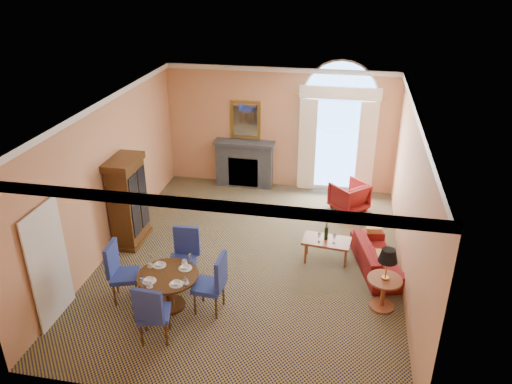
% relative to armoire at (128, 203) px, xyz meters
% --- Properties ---
extents(ground, '(7.50, 7.50, 0.00)m').
position_rel_armoire_xyz_m(ground, '(2.72, -0.21, -0.94)').
color(ground, '#161440').
rests_on(ground, ground).
extents(room_envelope, '(6.04, 7.52, 3.45)m').
position_rel_armoire_xyz_m(room_envelope, '(2.69, 0.45, 1.57)').
color(room_envelope, tan).
rests_on(room_envelope, ground).
extents(armoire, '(0.56, 0.99, 1.95)m').
position_rel_armoire_xyz_m(armoire, '(0.00, 0.00, 0.00)').
color(armoire, '#3A220D').
rests_on(armoire, ground).
extents(dining_table, '(1.08, 1.08, 0.88)m').
position_rel_armoire_xyz_m(dining_table, '(1.59, -2.01, -0.43)').
color(dining_table, '#3A220D').
rests_on(dining_table, ground).
extents(dining_chair_north, '(0.61, 0.61, 1.12)m').
position_rel_armoire_xyz_m(dining_chair_north, '(1.64, -1.19, -0.30)').
color(dining_chair_north, navy).
rests_on(dining_chair_north, ground).
extents(dining_chair_south, '(0.60, 0.60, 1.12)m').
position_rel_armoire_xyz_m(dining_chair_south, '(1.66, -2.94, -0.30)').
color(dining_chair_south, navy).
rests_on(dining_chair_south, ground).
extents(dining_chair_east, '(0.55, 0.53, 1.12)m').
position_rel_armoire_xyz_m(dining_chair_east, '(2.42, -1.96, -0.30)').
color(dining_chair_east, navy).
rests_on(dining_chair_east, ground).
extents(dining_chair_west, '(0.63, 0.63, 1.12)m').
position_rel_armoire_xyz_m(dining_chair_west, '(0.64, -1.93, -0.30)').
color(dining_chair_west, navy).
rests_on(dining_chair_west, ground).
extents(sofa, '(1.14, 1.93, 0.53)m').
position_rel_armoire_xyz_m(sofa, '(5.27, -0.07, -0.67)').
color(sofa, maroon).
rests_on(sofa, ground).
extents(armchair, '(1.09, 1.09, 0.71)m').
position_rel_armoire_xyz_m(armchair, '(4.63, 2.42, -0.58)').
color(armchair, maroon).
rests_on(armchair, ground).
extents(coffee_table, '(1.00, 0.63, 0.86)m').
position_rel_armoire_xyz_m(coffee_table, '(4.23, 0.02, -0.49)').
color(coffee_table, brown).
rests_on(coffee_table, ground).
extents(side_table, '(0.61, 0.61, 1.18)m').
position_rel_armoire_xyz_m(side_table, '(5.32, -1.31, -0.19)').
color(side_table, brown).
rests_on(side_table, ground).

